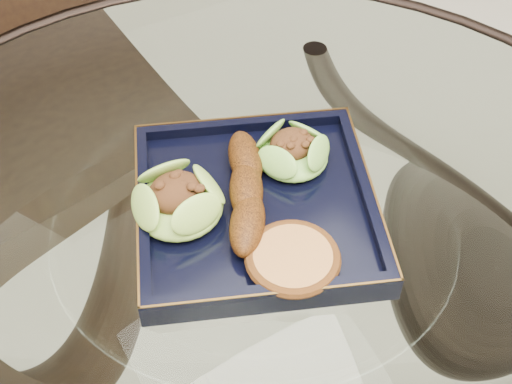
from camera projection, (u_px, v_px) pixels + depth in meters
dining_table at (254, 332)px, 0.91m from camera, size 1.13×1.13×0.77m
dining_chair at (35, 138)px, 1.23m from camera, size 0.44×0.44×0.98m
navy_plate at (256, 210)px, 0.82m from camera, size 0.36×0.36×0.02m
lettuce_wrap_left at (178, 203)px, 0.79m from camera, size 0.13×0.13×0.04m
lettuce_wrap_right at (293, 153)px, 0.85m from camera, size 0.09×0.09×0.03m
roasted_plantain at (246, 190)px, 0.81m from camera, size 0.12×0.18×0.03m
crumb_patty at (293, 260)px, 0.75m from camera, size 0.11×0.11×0.02m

